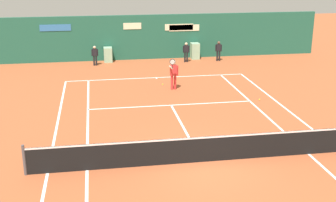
{
  "coord_description": "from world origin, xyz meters",
  "views": [
    {
      "loc": [
        -3.53,
        -13.87,
        6.85
      ],
      "look_at": [
        -0.45,
        4.64,
        0.8
      ],
      "focal_mm": 47.63,
      "sensor_mm": 36.0,
      "label": 1
    }
  ],
  "objects_px": {
    "ball_kid_right_post": "(95,54)",
    "tennis_ball_by_sideline": "(163,84)",
    "player_on_baseline": "(174,72)",
    "ball_kid_centre_post": "(219,50)",
    "ball_kid_left_post": "(186,51)",
    "tennis_ball_mid_court": "(259,99)"
  },
  "relations": [
    {
      "from": "ball_kid_right_post",
      "to": "tennis_ball_by_sideline",
      "type": "relative_size",
      "value": 19.4
    },
    {
      "from": "tennis_ball_by_sideline",
      "to": "ball_kid_right_post",
      "type": "bearing_deg",
      "value": 124.23
    },
    {
      "from": "player_on_baseline",
      "to": "ball_kid_centre_post",
      "type": "distance_m",
      "value": 7.75
    },
    {
      "from": "ball_kid_left_post",
      "to": "tennis_ball_mid_court",
      "type": "xyz_separation_m",
      "value": [
        1.92,
        -9.03,
        -0.75
      ]
    },
    {
      "from": "ball_kid_left_post",
      "to": "ball_kid_centre_post",
      "type": "relative_size",
      "value": 0.99
    },
    {
      "from": "ball_kid_centre_post",
      "to": "tennis_ball_mid_court",
      "type": "relative_size",
      "value": 20.19
    },
    {
      "from": "ball_kid_right_post",
      "to": "ball_kid_left_post",
      "type": "distance_m",
      "value": 6.16
    },
    {
      "from": "player_on_baseline",
      "to": "tennis_ball_mid_court",
      "type": "bearing_deg",
      "value": 141.02
    },
    {
      "from": "ball_kid_left_post",
      "to": "ball_kid_centre_post",
      "type": "height_order",
      "value": "ball_kid_centre_post"
    },
    {
      "from": "ball_kid_centre_post",
      "to": "tennis_ball_mid_court",
      "type": "distance_m",
      "value": 9.07
    },
    {
      "from": "ball_kid_right_post",
      "to": "ball_kid_centre_post",
      "type": "xyz_separation_m",
      "value": [
        8.45,
        0.0,
        0.03
      ]
    },
    {
      "from": "player_on_baseline",
      "to": "ball_kid_left_post",
      "type": "xyz_separation_m",
      "value": [
        2.02,
        6.44,
        -0.18
      ]
    },
    {
      "from": "ball_kid_right_post",
      "to": "ball_kid_left_post",
      "type": "relative_size",
      "value": 0.97
    },
    {
      "from": "player_on_baseline",
      "to": "ball_kid_centre_post",
      "type": "xyz_separation_m",
      "value": [
        4.31,
        6.44,
        -0.17
      ]
    },
    {
      "from": "ball_kid_centre_post",
      "to": "player_on_baseline",
      "type": "bearing_deg",
      "value": 63.37
    },
    {
      "from": "ball_kid_left_post",
      "to": "tennis_ball_by_sideline",
      "type": "xyz_separation_m",
      "value": [
        -2.47,
        -5.44,
        -0.75
      ]
    },
    {
      "from": "tennis_ball_by_sideline",
      "to": "ball_kid_left_post",
      "type": "bearing_deg",
      "value": 65.61
    },
    {
      "from": "tennis_ball_mid_court",
      "to": "ball_kid_left_post",
      "type": "bearing_deg",
      "value": 102.03
    },
    {
      "from": "tennis_ball_mid_court",
      "to": "tennis_ball_by_sideline",
      "type": "distance_m",
      "value": 5.67
    },
    {
      "from": "tennis_ball_by_sideline",
      "to": "tennis_ball_mid_court",
      "type": "bearing_deg",
      "value": -39.3
    },
    {
      "from": "tennis_ball_mid_court",
      "to": "tennis_ball_by_sideline",
      "type": "relative_size",
      "value": 1.0
    },
    {
      "from": "ball_kid_right_post",
      "to": "tennis_ball_mid_court",
      "type": "distance_m",
      "value": 12.14
    }
  ]
}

